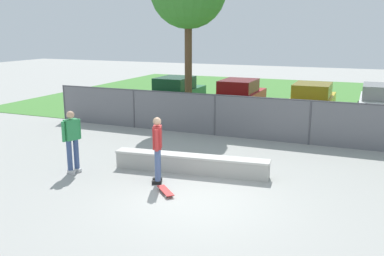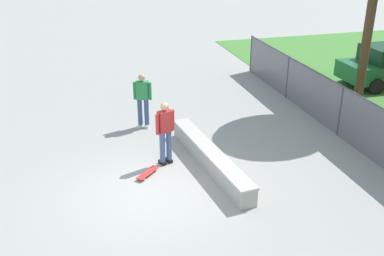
{
  "view_description": "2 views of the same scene",
  "coord_description": "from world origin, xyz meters",
  "views": [
    {
      "loc": [
        3.66,
        -9.06,
        4.07
      ],
      "look_at": [
        -1.09,
        2.35,
        1.22
      ],
      "focal_mm": 40.02,
      "sensor_mm": 36.0,
      "label": 1
    },
    {
      "loc": [
        9.65,
        -1.6,
        6.09
      ],
      "look_at": [
        -0.78,
        1.32,
        1.29
      ],
      "focal_mm": 42.78,
      "sensor_mm": 36.0,
      "label": 2
    }
  ],
  "objects": [
    {
      "name": "concrete_ledge",
      "position": [
        -0.93,
        1.87,
        0.27
      ],
      "size": [
        4.59,
        0.99,
        0.54
      ],
      "color": "#A8A59E",
      "rests_on": "ground"
    },
    {
      "name": "grass_strip",
      "position": [
        0.0,
        16.7,
        0.01
      ],
      "size": [
        30.1,
        20.0,
        0.02
      ],
      "primitive_type": "cube",
      "color": "#478438",
      "rests_on": "ground"
    },
    {
      "name": "chainlink_fence",
      "position": [
        -0.0,
        6.4,
        0.9
      ],
      "size": [
        18.17,
        0.07,
        1.64
      ],
      "color": "#4C4C51",
      "rests_on": "ground"
    },
    {
      "name": "skateboard",
      "position": [
        -0.89,
        0.12,
        0.07
      ],
      "size": [
        0.71,
        0.71,
        0.09
      ],
      "color": "red",
      "rests_on": "ground"
    },
    {
      "name": "skateboarder",
      "position": [
        -1.42,
        0.74,
        1.01
      ],
      "size": [
        0.38,
        0.56,
        1.82
      ],
      "color": "black",
      "rests_on": "ground"
    },
    {
      "name": "ground_plane",
      "position": [
        0.0,
        0.0,
        0.0
      ],
      "size": [
        80.0,
        80.0,
        0.0
      ],
      "primitive_type": "plane",
      "color": "#9E9E99"
    },
    {
      "name": "car_red",
      "position": [
        -2.3,
        11.34,
        0.84
      ],
      "size": [
        2.03,
        4.21,
        1.66
      ],
      "color": "#B21E1E",
      "rests_on": "ground"
    },
    {
      "name": "bystander",
      "position": [
        -4.09,
        0.59,
        1.01
      ],
      "size": [
        0.38,
        0.57,
        1.82
      ],
      "color": "beige",
      "rests_on": "ground"
    },
    {
      "name": "car_white",
      "position": [
        4.21,
        11.94,
        0.84
      ],
      "size": [
        2.03,
        4.21,
        1.66
      ],
      "color": "silver",
      "rests_on": "ground"
    },
    {
      "name": "car_green",
      "position": [
        -5.71,
        11.21,
        0.84
      ],
      "size": [
        2.03,
        4.21,
        1.66
      ],
      "color": "#1E6638",
      "rests_on": "ground"
    },
    {
      "name": "car_yellow",
      "position": [
        1.26,
        11.22,
        0.84
      ],
      "size": [
        2.03,
        4.21,
        1.66
      ],
      "color": "gold",
      "rests_on": "ground"
    }
  ]
}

